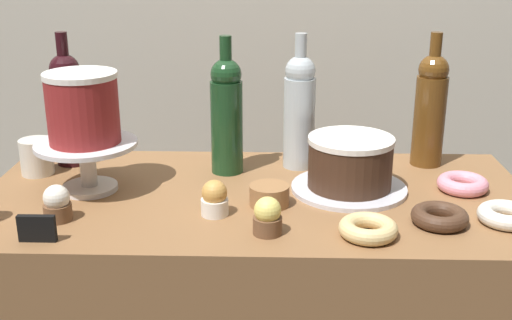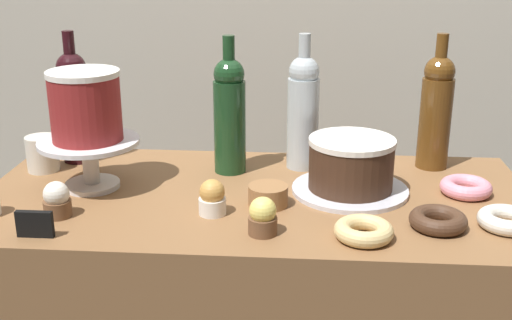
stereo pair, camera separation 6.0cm
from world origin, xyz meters
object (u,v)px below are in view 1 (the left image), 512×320
at_px(cupcake_caramel, 215,199).
at_px(donut_pink, 463,184).
at_px(donut_sugar, 506,215).
at_px(price_sign_chalkboard, 37,228).
at_px(wine_bottle_amber, 430,108).
at_px(cookie_stack, 269,195).
at_px(donut_glazed, 368,229).
at_px(cake_stand_pedestal, 87,157).
at_px(cupcake_vanilla, 57,204).
at_px(cupcake_lemon, 268,217).
at_px(donut_chocolate, 440,217).
at_px(wine_bottle_green, 227,113).
at_px(white_layer_cake, 83,108).
at_px(chocolate_round_cake, 350,162).
at_px(coffee_cup_ceramic, 37,157).
at_px(wine_bottle_clear, 299,109).
at_px(wine_bottle_dark_red, 68,107).

height_order(cupcake_caramel, donut_pink, cupcake_caramel).
distance_m(donut_sugar, price_sign_chalkboard, 0.90).
distance_m(wine_bottle_amber, cookie_stack, 0.49).
xyz_separation_m(donut_sugar, donut_glazed, (-0.28, -0.07, 0.00)).
xyz_separation_m(cake_stand_pedestal, cupcake_vanilla, (-0.02, -0.16, -0.04)).
height_order(cookie_stack, price_sign_chalkboard, price_sign_chalkboard).
height_order(cupcake_lemon, cupcake_caramel, same).
bearing_deg(donut_glazed, donut_chocolate, 21.82).
bearing_deg(donut_pink, cake_stand_pedestal, -178.46).
xyz_separation_m(cake_stand_pedestal, wine_bottle_green, (0.30, 0.13, 0.07)).
distance_m(white_layer_cake, chocolate_round_cake, 0.59).
bearing_deg(wine_bottle_green, cupcake_caramel, -91.61).
distance_m(white_layer_cake, coffee_cup_ceramic, 0.24).
height_order(cake_stand_pedestal, cupcake_caramel, cake_stand_pedestal).
bearing_deg(donut_sugar, donut_chocolate, -175.49).
bearing_deg(wine_bottle_amber, chocolate_round_cake, -138.82).
bearing_deg(donut_sugar, wine_bottle_green, 154.07).
xyz_separation_m(wine_bottle_clear, cupcake_lemon, (-0.07, -0.38, -0.11)).
xyz_separation_m(cookie_stack, price_sign_chalkboard, (-0.43, -0.18, 0.00)).
xyz_separation_m(cake_stand_pedestal, cupcake_caramel, (0.29, -0.12, -0.04)).
height_order(donut_chocolate, donut_pink, same).
xyz_separation_m(wine_bottle_dark_red, coffee_cup_ceramic, (-0.06, -0.08, -0.10)).
height_order(wine_bottle_green, coffee_cup_ceramic, wine_bottle_green).
xyz_separation_m(white_layer_cake, donut_sugar, (0.87, -0.15, -0.17)).
height_order(cupcake_vanilla, donut_sugar, cupcake_vanilla).
bearing_deg(wine_bottle_clear, coffee_cup_ceramic, -173.31).
distance_m(cake_stand_pedestal, donut_glazed, 0.63).
bearing_deg(coffee_cup_ceramic, cupcake_vanilla, -62.93).
distance_m(cake_stand_pedestal, cupcake_vanilla, 0.17).
bearing_deg(cupcake_vanilla, white_layer_cake, 83.21).
bearing_deg(wine_bottle_amber, cake_stand_pedestal, -165.78).
height_order(wine_bottle_green, donut_sugar, wine_bottle_green).
bearing_deg(wine_bottle_clear, wine_bottle_amber, 4.53).
distance_m(donut_chocolate, coffee_cup_ceramic, 0.93).
xyz_separation_m(cookie_stack, coffee_cup_ceramic, (-0.55, 0.17, 0.02)).
distance_m(wine_bottle_dark_red, donut_pink, 0.95).
relative_size(white_layer_cake, wine_bottle_amber, 0.48).
distance_m(cookie_stack, coffee_cup_ceramic, 0.58).
bearing_deg(donut_glazed, coffee_cup_ceramic, 156.82).
height_order(wine_bottle_green, cupcake_vanilla, wine_bottle_green).
bearing_deg(price_sign_chalkboard, wine_bottle_dark_red, 98.51).
relative_size(wine_bottle_green, cupcake_vanilla, 4.38).
relative_size(white_layer_cake, donut_sugar, 1.39).
xyz_separation_m(cupcake_vanilla, donut_chocolate, (0.76, 0.00, -0.02)).
distance_m(price_sign_chalkboard, coffee_cup_ceramic, 0.38).
xyz_separation_m(cake_stand_pedestal, chocolate_round_cake, (0.58, 0.02, -0.01)).
height_order(wine_bottle_dark_red, donut_chocolate, wine_bottle_dark_red).
height_order(chocolate_round_cake, cupcake_vanilla, chocolate_round_cake).
distance_m(donut_sugar, cookie_stack, 0.47).
height_order(cupcake_lemon, donut_sugar, cupcake_lemon).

